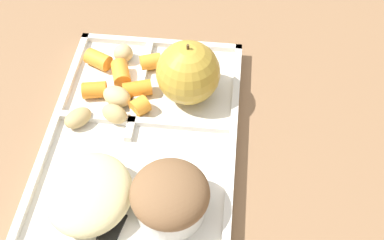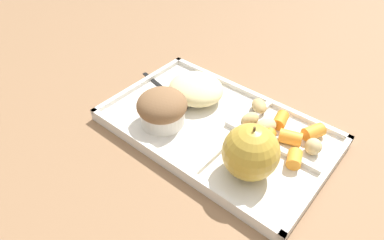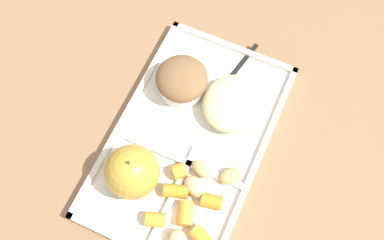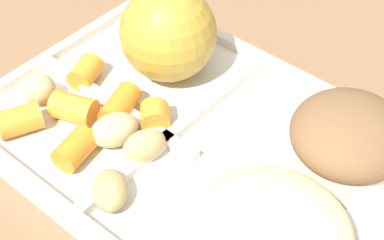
% 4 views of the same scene
% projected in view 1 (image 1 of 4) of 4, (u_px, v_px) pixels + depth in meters
% --- Properties ---
extents(ground, '(6.00, 6.00, 0.00)m').
position_uv_depth(ground, '(140.00, 155.00, 0.60)').
color(ground, '#846042').
extents(lunch_tray, '(0.39, 0.24, 0.02)m').
position_uv_depth(lunch_tray, '(140.00, 151.00, 0.60)').
color(lunch_tray, silver).
rests_on(lunch_tray, ground).
extents(green_apple, '(0.08, 0.08, 0.09)m').
position_uv_depth(green_apple, '(188.00, 73.00, 0.61)').
color(green_apple, '#B79333').
rests_on(green_apple, lunch_tray).
extents(bran_muffin, '(0.09, 0.09, 0.06)m').
position_uv_depth(bran_muffin, '(170.00, 197.00, 0.51)').
color(bran_muffin, silver).
rests_on(bran_muffin, lunch_tray).
extents(carrot_slice_tilted, '(0.04, 0.03, 0.02)m').
position_uv_depth(carrot_slice_tilted, '(121.00, 73.00, 0.66)').
color(carrot_slice_tilted, orange).
rests_on(carrot_slice_tilted, lunch_tray).
extents(carrot_slice_center, '(0.03, 0.03, 0.02)m').
position_uv_depth(carrot_slice_center, '(140.00, 106.00, 0.62)').
color(carrot_slice_center, orange).
rests_on(carrot_slice_center, lunch_tray).
extents(carrot_slice_back, '(0.03, 0.04, 0.02)m').
position_uv_depth(carrot_slice_back, '(95.00, 90.00, 0.64)').
color(carrot_slice_back, orange).
rests_on(carrot_slice_back, lunch_tray).
extents(carrot_slice_large, '(0.04, 0.04, 0.02)m').
position_uv_depth(carrot_slice_large, '(98.00, 60.00, 0.67)').
color(carrot_slice_large, orange).
rests_on(carrot_slice_large, lunch_tray).
extents(carrot_slice_small, '(0.03, 0.04, 0.02)m').
position_uv_depth(carrot_slice_small, '(137.00, 89.00, 0.64)').
color(carrot_slice_small, orange).
rests_on(carrot_slice_small, lunch_tray).
extents(carrot_slice_edge, '(0.03, 0.03, 0.02)m').
position_uv_depth(carrot_slice_edge, '(151.00, 62.00, 0.67)').
color(carrot_slice_edge, orange).
rests_on(carrot_slice_edge, lunch_tray).
extents(potato_chunk_golden, '(0.03, 0.03, 0.03)m').
position_uv_depth(potato_chunk_golden, '(123.00, 53.00, 0.68)').
color(potato_chunk_golden, tan).
rests_on(potato_chunk_golden, lunch_tray).
extents(potato_chunk_small, '(0.04, 0.05, 0.03)m').
position_uv_depth(potato_chunk_small, '(117.00, 96.00, 0.63)').
color(potato_chunk_small, tan).
rests_on(potato_chunk_small, lunch_tray).
extents(potato_chunk_corner, '(0.03, 0.04, 0.03)m').
position_uv_depth(potato_chunk_corner, '(114.00, 114.00, 0.61)').
color(potato_chunk_corner, tan).
rests_on(potato_chunk_corner, lunch_tray).
extents(potato_chunk_large, '(0.04, 0.04, 0.02)m').
position_uv_depth(potato_chunk_large, '(78.00, 118.00, 0.61)').
color(potato_chunk_large, tan).
rests_on(potato_chunk_large, lunch_tray).
extents(egg_noodle_pile, '(0.11, 0.10, 0.04)m').
position_uv_depth(egg_noodle_pile, '(89.00, 193.00, 0.53)').
color(egg_noodle_pile, beige).
rests_on(egg_noodle_pile, lunch_tray).
extents(meatball_front, '(0.03, 0.03, 0.03)m').
position_uv_depth(meatball_front, '(96.00, 192.00, 0.54)').
color(meatball_front, brown).
rests_on(meatball_front, lunch_tray).
extents(meatball_side, '(0.04, 0.04, 0.04)m').
position_uv_depth(meatball_side, '(91.00, 202.00, 0.52)').
color(meatball_side, brown).
rests_on(meatball_side, lunch_tray).
extents(meatball_center, '(0.03, 0.03, 0.03)m').
position_uv_depth(meatball_center, '(65.00, 196.00, 0.53)').
color(meatball_center, brown).
rests_on(meatball_center, lunch_tray).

